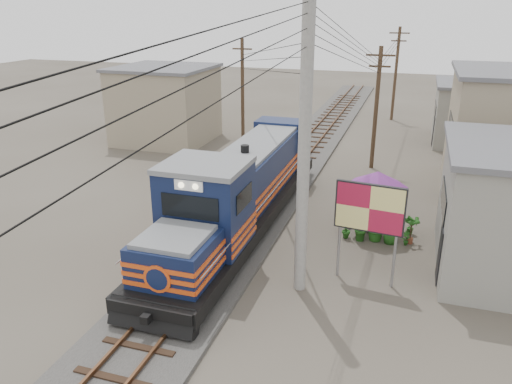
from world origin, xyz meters
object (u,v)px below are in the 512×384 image
(billboard, at_px, (369,211))
(market_umbrella, at_px, (378,179))
(vendor, at_px, (383,193))
(locomotive, at_px, (241,192))

(billboard, distance_m, market_umbrella, 4.14)
(market_umbrella, xyz_separation_m, vendor, (0.13, 2.80, -1.60))
(billboard, height_order, market_umbrella, billboard)
(locomotive, distance_m, billboard, 6.28)
(locomotive, relative_size, vendor, 9.71)
(locomotive, distance_m, vendor, 7.04)
(locomotive, distance_m, market_umbrella, 5.69)
(locomotive, relative_size, market_umbrella, 5.67)
(billboard, xyz_separation_m, market_umbrella, (-0.07, 4.13, -0.25))
(vendor, bearing_deg, locomotive, -1.34)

